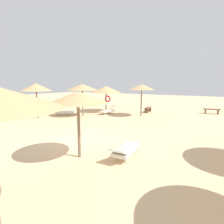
{
  "coord_description": "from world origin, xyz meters",
  "views": [
    {
      "loc": [
        6.01,
        -6.13,
        2.96
      ],
      "look_at": [
        0.0,
        3.0,
        1.2
      ],
      "focal_mm": 28.61,
      "sensor_mm": 36.0,
      "label": 1
    }
  ],
  "objects": [
    {
      "name": "bench_1",
      "position": [
        -0.92,
        11.21,
        0.35
      ],
      "size": [
        0.55,
        1.53,
        0.49
      ],
      "color": "brown",
      "rests_on": "ground"
    },
    {
      "name": "lounger_1",
      "position": [
        2.69,
        -0.12,
        0.31
      ],
      "size": [
        0.86,
        1.98,
        0.62
      ],
      "color": "silver",
      "rests_on": "ground"
    },
    {
      "name": "parasol_5",
      "position": [
        -7.68,
        3.02,
        2.63
      ],
      "size": [
        2.53,
        2.53,
        2.96
      ],
      "color": "#75604C",
      "rests_on": "ground"
    },
    {
      "name": "parasol_1",
      "position": [
        1.12,
        -1.11,
        2.41
      ],
      "size": [
        2.36,
        2.36,
        2.65
      ],
      "color": "#75604C",
      "rests_on": "ground"
    },
    {
      "name": "bench_0",
      "position": [
        4.69,
        13.7,
        0.35
      ],
      "size": [
        1.54,
        0.62,
        0.49
      ],
      "color": "brown",
      "rests_on": "ground"
    },
    {
      "name": "parasol_7",
      "position": [
        -0.61,
        8.76,
        2.62
      ],
      "size": [
        2.32,
        2.32,
        2.88
      ],
      "color": "#75604C",
      "rests_on": "ground"
    },
    {
      "name": "lounger_3",
      "position": [
        -6.95,
        5.16,
        0.31
      ],
      "size": [
        1.83,
        1.77,
        0.66
      ],
      "color": "silver",
      "rests_on": "ground"
    },
    {
      "name": "lounger_2",
      "position": [
        -3.82,
        8.16,
        0.32
      ],
      "size": [
        0.86,
        1.93,
        0.76
      ],
      "color": "silver",
      "rests_on": "ground"
    },
    {
      "name": "ground_plane",
      "position": [
        0.0,
        0.0,
        0.0
      ],
      "size": [
        80.0,
        80.0,
        0.0
      ],
      "primitive_type": "plane",
      "color": "#DBBA8C"
    },
    {
      "name": "parasol_2",
      "position": [
        -4.82,
        9.16,
        2.33
      ],
      "size": [
        3.15,
        3.15,
        2.68
      ],
      "color": "#75604C",
      "rests_on": "ground"
    },
    {
      "name": "parasol_3",
      "position": [
        -5.05,
        5.83,
        2.62
      ],
      "size": [
        2.74,
        2.74,
        2.91
      ],
      "color": "#75604C",
      "rests_on": "ground"
    }
  ]
}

